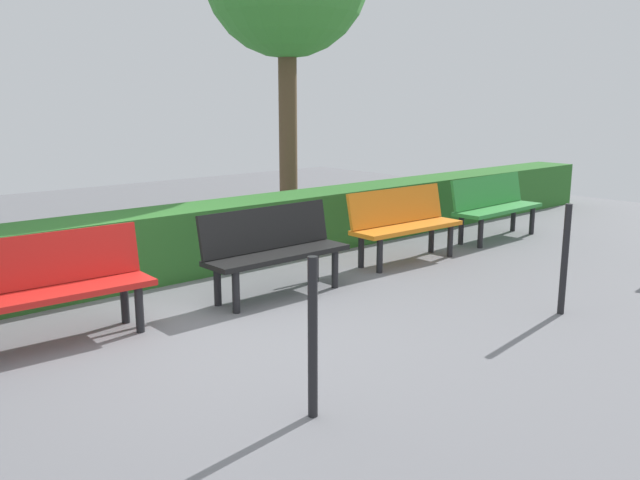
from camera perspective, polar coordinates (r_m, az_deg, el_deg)
ground_plane at (r=5.53m, az=-8.61°, el=-8.00°), size 19.43×19.43×0.00m
bench_green at (r=9.34m, az=14.91°, el=3.06°), size 1.62×0.51×0.86m
bench_orange at (r=7.80m, az=7.25°, el=1.64°), size 1.52×0.51×0.86m
bench_black at (r=6.40m, az=-4.04°, el=-0.61°), size 1.52×0.47×0.86m
bench_red at (r=5.54m, az=-22.79°, el=-3.53°), size 1.63×0.51×0.86m
hedge_row at (r=7.46m, az=-10.66°, el=0.12°), size 15.43×0.69×0.73m
railing_post_mid at (r=6.19m, az=20.50°, el=-1.61°), size 0.06×0.06×1.00m
railing_post_far at (r=3.93m, az=-0.64°, el=-8.55°), size 0.06×0.06×1.00m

